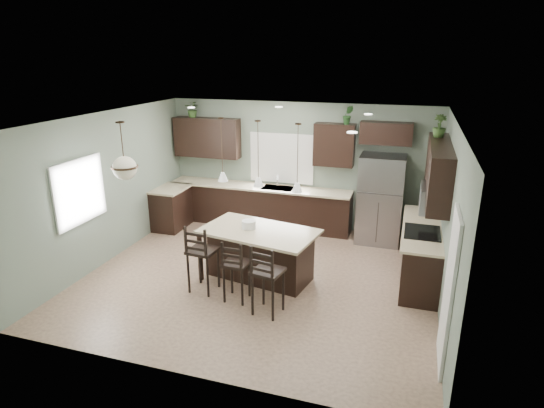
{
  "coord_description": "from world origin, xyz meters",
  "views": [
    {
      "loc": [
        2.39,
        -6.9,
        3.79
      ],
      "look_at": [
        0.1,
        0.4,
        1.25
      ],
      "focal_mm": 30.0,
      "sensor_mm": 36.0,
      "label": 1
    }
  ],
  "objects": [
    {
      "name": "window_left",
      "position": [
        -2.98,
        -0.8,
        1.55
      ],
      "size": [
        0.02,
        1.1,
        1.0
      ],
      "primitive_type": "cube",
      "color": "white",
      "rests_on": "room_shell"
    },
    {
      "name": "kitchen_island",
      "position": [
        0.02,
        -0.09,
        0.46
      ],
      "size": [
        2.11,
        1.44,
        0.92
      ],
      "primitive_type": "cube",
      "rotation": [
        0.0,
        0.0,
        -0.18
      ],
      "color": "black",
      "rests_on": "ground"
    },
    {
      "name": "right_countertop",
      "position": [
        2.68,
        0.87,
        0.92
      ],
      "size": [
        0.66,
        2.35,
        0.04
      ],
      "primitive_type": "cube",
      "color": "beige",
      "rests_on": "right_lower_cabs"
    },
    {
      "name": "plant_back_right",
      "position": [
        1.06,
        2.55,
        2.59
      ],
      "size": [
        0.24,
        0.21,
        0.38
      ],
      "primitive_type": "imported",
      "rotation": [
        0.0,
        0.0,
        0.22
      ],
      "color": "#265223",
      "rests_on": "back_upper_right"
    },
    {
      "name": "chandelier",
      "position": [
        -1.97,
        -0.87,
        2.33
      ],
      "size": [
        0.43,
        0.43,
        0.94
      ],
      "primitive_type": null,
      "color": "beige",
      "rests_on": "room_shell"
    },
    {
      "name": "refrigerator",
      "position": [
        1.85,
        2.29,
        0.93
      ],
      "size": [
        0.9,
        0.74,
        1.85
      ],
      "primitive_type": "cube",
      "color": "gray",
      "rests_on": "ground"
    },
    {
      "name": "back_upper_left",
      "position": [
        -2.15,
        2.58,
        1.95
      ],
      "size": [
        1.55,
        0.34,
        0.9
      ],
      "primitive_type": "cube",
      "color": "black",
      "rests_on": "room_shell"
    },
    {
      "name": "serving_dish",
      "position": [
        -0.18,
        -0.06,
        0.99
      ],
      "size": [
        0.24,
        0.24,
        0.14
      ],
      "primitive_type": "cylinder",
      "color": "silver",
      "rests_on": "kitchen_island"
    },
    {
      "name": "cooktop",
      "position": [
        2.68,
        0.6,
        0.94
      ],
      "size": [
        0.58,
        0.75,
        0.02
      ],
      "primitive_type": "cube",
      "color": "black",
      "rests_on": "right_countertop"
    },
    {
      "name": "fridge_header",
      "position": [
        1.85,
        2.58,
        2.25
      ],
      "size": [
        1.05,
        0.34,
        0.45
      ],
      "primitive_type": "cube",
      "color": "black",
      "rests_on": "room_shell"
    },
    {
      "name": "right_lower_cabs",
      "position": [
        2.7,
        0.87,
        0.45
      ],
      "size": [
        0.6,
        2.35,
        0.9
      ],
      "primitive_type": "cube",
      "color": "black",
      "rests_on": "ground"
    },
    {
      "name": "room_shell",
      "position": [
        0.0,
        0.0,
        1.7
      ],
      "size": [
        6.0,
        6.0,
        6.0
      ],
      "color": "slate",
      "rests_on": "ground"
    },
    {
      "name": "sink_inset",
      "position": [
        -0.4,
        2.43,
        0.94
      ],
      "size": [
        0.7,
        0.45,
        0.01
      ],
      "primitive_type": "cube",
      "color": "gray",
      "rests_on": "back_countertop"
    },
    {
      "name": "microwave",
      "position": [
        2.78,
        0.6,
        1.55
      ],
      "size": [
        0.4,
        0.75,
        0.4
      ],
      "primitive_type": "cube",
      "color": "gray",
      "rests_on": "right_upper_cabs"
    },
    {
      "name": "back_lower_cabs",
      "position": [
        -0.85,
        2.45,
        0.45
      ],
      "size": [
        4.2,
        0.6,
        0.9
      ],
      "primitive_type": "cube",
      "color": "black",
      "rests_on": "ground"
    },
    {
      "name": "plant_right_wall",
      "position": [
        2.8,
        1.5,
        2.6
      ],
      "size": [
        0.23,
        0.23,
        0.39
      ],
      "primitive_type": "imported",
      "rotation": [
        0.0,
        0.0,
        0.07
      ],
      "color": "#365525",
      "rests_on": "right_upper_cabs"
    },
    {
      "name": "left_return_cabs",
      "position": [
        -2.7,
        1.7,
        0.45
      ],
      "size": [
        0.6,
        0.9,
        0.9
      ],
      "primitive_type": "cube",
      "color": "black",
      "rests_on": "ground"
    },
    {
      "name": "right_upper_cabs",
      "position": [
        2.83,
        0.87,
        1.95
      ],
      "size": [
        0.34,
        2.35,
        0.9
      ],
      "primitive_type": "cube",
      "color": "black",
      "rests_on": "room_shell"
    },
    {
      "name": "pendant_right",
      "position": [
        0.71,
        -0.22,
        2.25
      ],
      "size": [
        0.17,
        0.17,
        1.1
      ],
      "primitive_type": null,
      "color": "silver",
      "rests_on": "room_shell"
    },
    {
      "name": "pendant_left",
      "position": [
        -0.67,
        0.03,
        2.25
      ],
      "size": [
        0.17,
        0.17,
        1.1
      ],
      "primitive_type": null,
      "color": "silver",
      "rests_on": "room_shell"
    },
    {
      "name": "pendant_center",
      "position": [
        0.02,
        -0.09,
        2.25
      ],
      "size": [
        0.17,
        0.17,
        1.1
      ],
      "primitive_type": null,
      "color": "white",
      "rests_on": "room_shell"
    },
    {
      "name": "back_countertop",
      "position": [
        -0.85,
        2.43,
        0.92
      ],
      "size": [
        4.2,
        0.66,
        0.04
      ],
      "primitive_type": "cube",
      "color": "beige",
      "rests_on": "back_lower_cabs"
    },
    {
      "name": "back_upper_right",
      "position": [
        0.8,
        2.58,
        1.95
      ],
      "size": [
        0.85,
        0.34,
        0.9
      ],
      "primitive_type": "cube",
      "color": "black",
      "rests_on": "room_shell"
    },
    {
      "name": "bar_stool_left",
      "position": [
        -0.74,
        -0.74,
        0.59
      ],
      "size": [
        0.47,
        0.47,
        1.19
      ],
      "primitive_type": "cube",
      "rotation": [
        0.0,
        0.0,
        -0.08
      ],
      "color": "black",
      "rests_on": "ground"
    },
    {
      "name": "bar_stool_right",
      "position": [
        0.5,
        -1.09,
        0.58
      ],
      "size": [
        0.5,
        0.5,
        1.15
      ],
      "primitive_type": "cube",
      "rotation": [
        0.0,
        0.0,
        -0.18
      ],
      "color": "black",
      "rests_on": "ground"
    },
    {
      "name": "left_return_countertop",
      "position": [
        -2.68,
        1.7,
        0.92
      ],
      "size": [
        0.66,
        0.96,
        0.04
      ],
      "primitive_type": "cube",
      "color": "beige",
      "rests_on": "left_return_cabs"
    },
    {
      "name": "plant_back_left",
      "position": [
        -2.46,
        2.55,
        2.58
      ],
      "size": [
        0.34,
        0.29,
        0.37
      ],
      "primitive_type": "imported",
      "rotation": [
        0.0,
        0.0,
        -0.02
      ],
      "color": "#355525",
      "rests_on": "back_upper_left"
    },
    {
      "name": "ground",
      "position": [
        0.0,
        0.0,
        0.0
      ],
      "size": [
        6.0,
        6.0,
        0.0
      ],
      "primitive_type": "plane",
      "color": "#9E8466",
      "rests_on": "ground"
    },
    {
      "name": "pantry_door",
      "position": [
        2.98,
        -1.55,
        1.02
      ],
      "size": [
        0.04,
        0.82,
        2.04
      ],
      "primitive_type": "cube",
      "color": "white",
      "rests_on": "ground"
    },
    {
      "name": "faucet",
      "position": [
        -0.4,
        2.4,
        1.08
      ],
      "size": [
        0.02,
        0.02,
        0.28
      ],
      "primitive_type": "cylinder",
      "color": "silver",
      "rests_on": "back_countertop"
    },
    {
      "name": "window_back",
      "position": [
        -0.4,
        2.73,
        1.55
      ],
      "size": [
        1.35,
        0.02,
        1.0
      ],
      "primitive_type": "cube",
      "color": "white",
      "rests_on": "room_shell"
    },
    {
      "name": "bar_stool_center",
      "position": [
        -0.1,
        -0.86,
        0.53
      ],
      "size": [
        0.4,
        0.4,
        1.05
      ],
      "primitive_type": "cube",
      "rotation": [
        0.0,
        0.0,
        -0.02
      ],
      "color": "black",
      "rests_on": "ground"
    },
    {
      "name": "wall_oven_front",
      "position": [
        2.4,
        0.6,
        0.45
      ],
      "size": [
        0.01,
        0.72,
        0.6
      ],
      "primitive_type": "cube",
      "color": "gray",
      "rests_on": "right_lower_cabs"
    }
  ]
}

